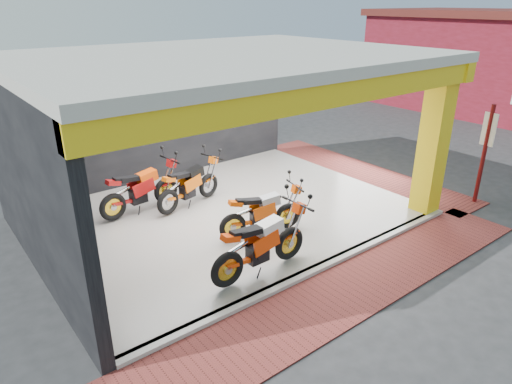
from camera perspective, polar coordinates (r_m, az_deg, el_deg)
ground at (r=9.40m, az=3.49°, el=-7.08°), size 80.00×80.00×0.00m
showroom_floor at (r=10.77m, az=-3.54°, el=-2.66°), size 8.00×6.00×0.10m
showroom_ceiling at (r=9.78m, az=-4.06°, el=16.46°), size 8.40×6.40×0.20m
back_wall at (r=12.75m, az=-11.79°, el=9.10°), size 8.20×0.20×3.50m
left_wall at (r=8.67m, az=-26.68°, el=0.56°), size 0.20×6.20×3.50m
corner_column at (r=11.02m, az=21.31°, el=5.85°), size 0.50×0.50×3.50m
header_beam_front at (r=7.56m, az=9.21°, el=12.04°), size 8.40×0.30×0.40m
header_beam_right at (r=12.49m, az=11.95°, el=16.05°), size 0.30×6.40×0.40m
floor_kerb at (r=8.75m, az=7.97°, el=-9.37°), size 8.00×0.20×0.10m
paver_front at (r=8.34m, az=11.85°, el=-11.72°), size 9.00×1.40×0.03m
paver_right at (r=13.85m, az=13.02°, el=2.56°), size 1.40×7.00×0.03m
signpost at (r=12.26m, az=26.67°, el=4.63°), size 0.10×0.35×2.47m
moto_hero at (r=8.51m, az=4.22°, el=-4.53°), size 2.23×0.86×1.35m
moto_row_a at (r=9.70m, az=3.98°, el=-1.49°), size 2.06×1.17×1.19m
moto_row_b at (r=11.31m, az=-6.03°, el=2.23°), size 2.15×1.19×1.24m
moto_row_c at (r=11.10m, az=-11.33°, el=1.68°), size 2.21×1.00×1.31m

